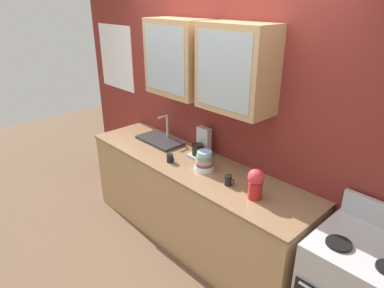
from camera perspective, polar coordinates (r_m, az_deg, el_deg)
name	(u,v)px	position (r m, az deg, el deg)	size (l,w,h in m)	color
ground_plane	(191,237)	(3.79, -0.10, -15.30)	(10.00, 10.00, 0.00)	brown
back_wall_unit	(217,97)	(3.33, 4.12, 7.75)	(4.61, 0.44, 2.77)	maroon
counter	(191,202)	(3.53, -0.11, -9.63)	(2.57, 0.67, 0.89)	tan
sink_faucet	(160,140)	(3.80, -5.34, 0.72)	(0.54, 0.28, 0.29)	#2D2D30
bowl_stack	(204,161)	(3.15, 2.07, -2.93)	(0.18, 0.18, 0.18)	white
vase	(256,183)	(2.74, 10.56, -6.39)	(0.13, 0.13, 0.25)	#B21E1E
cup_near_sink	(170,158)	(3.31, -3.67, -2.40)	(0.10, 0.07, 0.08)	black
cup_near_bowls	(228,180)	(2.93, 6.08, -6.04)	(0.10, 0.06, 0.09)	black
coffee_maker	(201,146)	(3.41, 1.50, -0.31)	(0.17, 0.20, 0.29)	#B7B7BC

